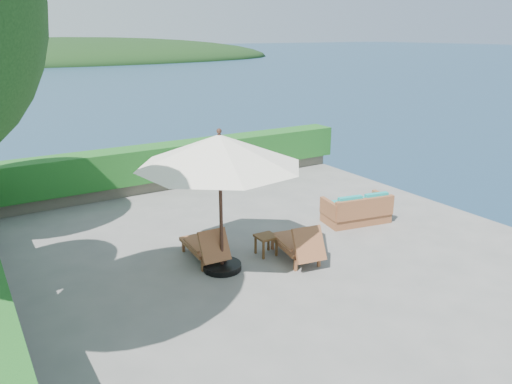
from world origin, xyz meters
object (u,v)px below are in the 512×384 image
side_table (266,239)px  wicker_loveseat (357,211)px  lounge_right (298,244)px  patio_umbrella (220,152)px  lounge_left (206,246)px

side_table → wicker_loveseat: 3.03m
side_table → wicker_loveseat: wicker_loveseat is taller
lounge_right → side_table: size_ratio=3.64×
patio_umbrella → lounge_left: size_ratio=2.66×
wicker_loveseat → lounge_right: bearing=-148.7°
lounge_right → wicker_loveseat: bearing=30.4°
lounge_left → wicker_loveseat: 4.25m
lounge_left → side_table: size_ratio=3.29×
lounge_left → wicker_loveseat: lounge_left is taller
patio_umbrella → wicker_loveseat: size_ratio=2.21×
patio_umbrella → wicker_loveseat: (4.15, 0.52, -2.15)m
lounge_right → wicker_loveseat: (2.58, 0.98, -0.06)m
patio_umbrella → lounge_right: bearing=-16.4°
lounge_left → wicker_loveseat: bearing=2.9°
wicker_loveseat → lounge_left: bearing=-169.5°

